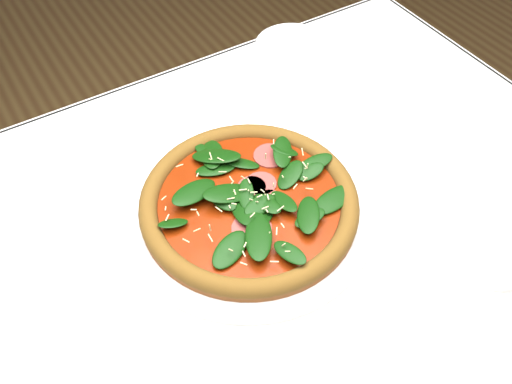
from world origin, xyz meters
TOP-DOWN VIEW (x-y plane):
  - dining_table at (0.00, 0.00)m, footprint 1.21×0.81m
  - plate at (0.04, 0.03)m, footprint 0.36×0.36m
  - pizza at (0.04, 0.03)m, footprint 0.39×0.39m
  - saucer_near at (0.29, -0.20)m, footprint 0.12×0.12m
  - saucer_far at (0.32, 0.34)m, footprint 0.14×0.14m

SIDE VIEW (x-z plane):
  - dining_table at x=0.00m, z-range 0.27..1.02m
  - saucer_near at x=0.29m, z-range 0.75..0.76m
  - saucer_far at x=0.32m, z-range 0.75..0.76m
  - plate at x=0.04m, z-range 0.75..0.77m
  - pizza at x=0.04m, z-range 0.76..0.80m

